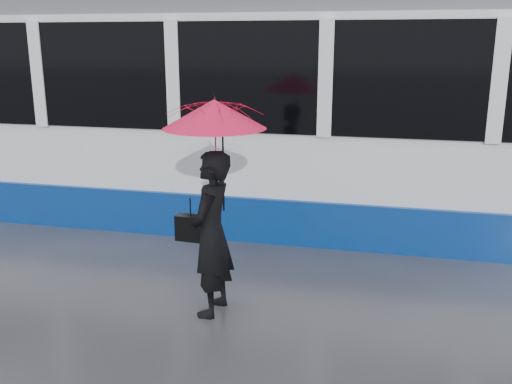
# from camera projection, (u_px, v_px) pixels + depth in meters

# --- Properties ---
(ground) EXTENTS (90.00, 90.00, 0.00)m
(ground) POSITION_uv_depth(u_px,v_px,m) (264.00, 282.00, 6.49)
(ground) COLOR #2E2F34
(ground) RESTS_ON ground
(rails) EXTENTS (34.00, 1.51, 0.02)m
(rails) POSITION_uv_depth(u_px,v_px,m) (299.00, 217.00, 8.84)
(rails) COLOR #3F3D38
(rails) RESTS_ON ground
(woman) EXTENTS (0.44, 0.63, 1.66)m
(woman) POSITION_uv_depth(u_px,v_px,m) (212.00, 234.00, 5.57)
(woman) COLOR black
(woman) RESTS_ON ground
(umbrella) EXTENTS (1.04, 1.04, 1.12)m
(umbrella) POSITION_uv_depth(u_px,v_px,m) (215.00, 134.00, 5.30)
(umbrella) COLOR #F4144D
(umbrella) RESTS_ON ground
(handbag) EXTENTS (0.30, 0.15, 0.44)m
(handbag) POSITION_uv_depth(u_px,v_px,m) (191.00, 228.00, 5.63)
(handbag) COLOR black
(handbag) RESTS_ON ground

